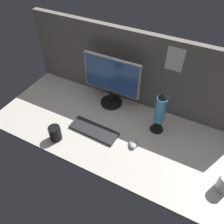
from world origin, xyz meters
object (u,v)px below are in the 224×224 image
keyboard (94,130)px  mug_black_travel (55,133)px  monitor (112,80)px  lava_lamp (159,115)px  mouse (133,143)px

keyboard → mug_black_travel: size_ratio=3.25×
mug_black_travel → monitor: bearing=71.4°
mug_black_travel → lava_lamp: (61.72, 42.12, 8.83)cm
mug_black_travel → lava_lamp: 75.24cm
mug_black_travel → lava_lamp: bearing=34.3°
lava_lamp → monitor: bearing=166.1°
monitor → keyboard: 41.66cm
mouse → lava_lamp: 27.06cm
monitor → keyboard: monitor is taller
keyboard → mug_black_travel: bearing=-136.3°
monitor → mouse: size_ratio=4.88×
keyboard → mouse: 31.32cm
mouse → mug_black_travel: 56.00cm
keyboard → lava_lamp: size_ratio=1.07×
keyboard → lava_lamp: lava_lamp is taller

